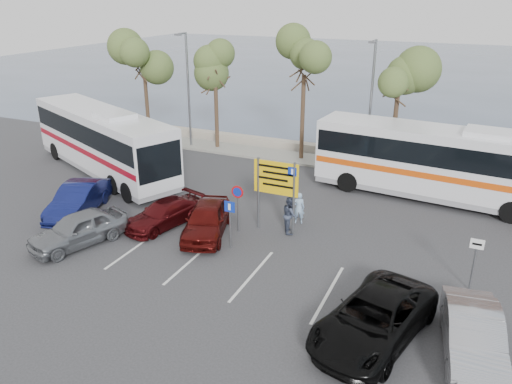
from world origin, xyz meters
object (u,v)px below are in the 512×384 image
at_px(suv_black, 374,318).
at_px(pedestrian_near, 299,208).
at_px(street_lamp_left, 188,85).
at_px(car_red, 207,219).
at_px(direction_sign, 276,184).
at_px(coach_bus_left, 103,143).
at_px(car_silver_b, 473,337).
at_px(car_silver_a, 78,229).
at_px(street_lamp_right, 371,100).
at_px(car_maroon, 164,214).
at_px(coach_bus_right, 441,166).
at_px(pedestrian_far, 290,215).
at_px(car_blue, 78,200).

height_order(suv_black, pedestrian_near, pedestrian_near).
bearing_deg(street_lamp_left, pedestrian_near, -37.68).
bearing_deg(car_red, suv_black, -44.59).
relative_size(direction_sign, coach_bus_left, 0.27).
height_order(street_lamp_left, car_silver_b, street_lamp_left).
xyz_separation_m(direction_sign, coach_bus_left, (-13.00, 3.30, -0.48)).
distance_m(car_silver_a, car_silver_b, 16.62).
relative_size(street_lamp_right, car_silver_a, 1.79).
bearing_deg(street_lamp_left, street_lamp_right, 0.00).
xyz_separation_m(car_maroon, car_silver_b, (14.20, -4.10, 0.15)).
xyz_separation_m(coach_bus_right, pedestrian_far, (-6.02, -7.17, -1.05)).
height_order(street_lamp_right, coach_bus_right, street_lamp_right).
bearing_deg(pedestrian_far, street_lamp_left, 20.54).
xyz_separation_m(street_lamp_right, coach_bus_right, (4.72, -3.02, -2.64)).
distance_m(pedestrian_near, pedestrian_far, 1.14).
bearing_deg(street_lamp_right, direction_sign, -100.94).
distance_m(street_lamp_left, suv_black, 23.96).
height_order(street_lamp_left, pedestrian_far, street_lamp_left).
relative_size(coach_bus_left, pedestrian_near, 8.34).
xyz_separation_m(street_lamp_right, car_blue, (-12.00, -12.67, -3.81)).
xyz_separation_m(street_lamp_left, coach_bus_right, (17.72, -3.02, -2.64)).
bearing_deg(suv_black, car_silver_b, 20.53).
bearing_deg(street_lamp_right, car_blue, -133.44).
bearing_deg(coach_bus_left, street_lamp_left, 74.10).
bearing_deg(car_silver_b, pedestrian_near, 130.99).
bearing_deg(car_silver_a, coach_bus_right, 60.03).
distance_m(street_lamp_right, coach_bus_left, 16.77).
bearing_deg(car_red, car_silver_b, -37.11).
relative_size(street_lamp_left, coach_bus_right, 0.58).
bearing_deg(car_blue, suv_black, -30.62).
bearing_deg(car_blue, coach_bus_right, 12.63).
xyz_separation_m(direction_sign, car_maroon, (-5.20, -1.70, -1.81)).
bearing_deg(street_lamp_right, coach_bus_left, -154.92).
height_order(car_blue, car_maroon, car_blue).
bearing_deg(street_lamp_right, suv_black, -76.32).
relative_size(coach_bus_right, pedestrian_far, 7.55).
relative_size(car_silver_a, car_blue, 0.93).
height_order(car_silver_a, car_red, car_red).
bearing_deg(pedestrian_far, direction_sign, 72.77).
bearing_deg(car_blue, pedestrian_near, 1.28).
distance_m(car_silver_a, pedestrian_near, 10.39).
bearing_deg(car_silver_b, street_lamp_left, 132.62).
xyz_separation_m(street_lamp_left, pedestrian_near, (11.72, -9.05, -3.79)).
distance_m(coach_bus_right, car_silver_b, 13.35).
height_order(coach_bus_right, pedestrian_near, coach_bus_right).
height_order(street_lamp_left, car_red, street_lamp_left).
height_order(car_maroon, car_red, car_red).
height_order(coach_bus_right, suv_black, coach_bus_right).
distance_m(coach_bus_left, car_silver_a, 9.94).
relative_size(coach_bus_left, car_silver_b, 2.87).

